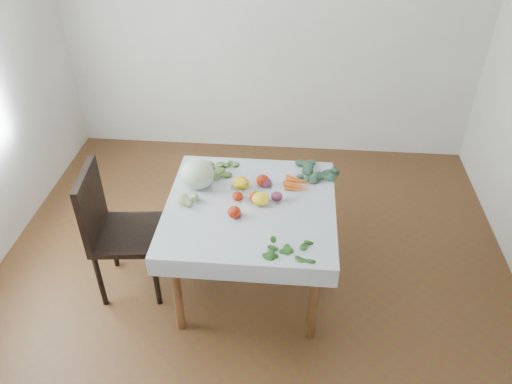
# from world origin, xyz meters

# --- Properties ---
(ground) EXTENTS (4.00, 4.00, 0.00)m
(ground) POSITION_xyz_m (0.00, 0.00, 0.00)
(ground) COLOR #55301B
(back_wall) EXTENTS (4.00, 0.04, 2.70)m
(back_wall) POSITION_xyz_m (0.00, 2.00, 1.35)
(back_wall) COLOR silver
(back_wall) RESTS_ON ground
(table) EXTENTS (1.00, 1.00, 0.75)m
(table) POSITION_xyz_m (0.00, 0.00, 0.65)
(table) COLOR brown
(table) RESTS_ON ground
(tablecloth) EXTENTS (1.12, 1.12, 0.01)m
(tablecloth) POSITION_xyz_m (0.00, 0.00, 0.75)
(tablecloth) COLOR white
(tablecloth) RESTS_ON table
(chair) EXTENTS (0.50, 0.50, 1.01)m
(chair) POSITION_xyz_m (-0.95, -0.08, 0.58)
(chair) COLOR black
(chair) RESTS_ON ground
(cabbage) EXTENTS (0.23, 0.23, 0.21)m
(cabbage) POSITION_xyz_m (-0.38, 0.18, 0.86)
(cabbage) COLOR silver
(cabbage) RESTS_ON tablecloth
(tomato_a) EXTENTS (0.10, 0.10, 0.08)m
(tomato_a) POSITION_xyz_m (0.06, 0.23, 0.80)
(tomato_a) COLOR #AA200B
(tomato_a) RESTS_ON tablecloth
(tomato_b) EXTENTS (0.10, 0.10, 0.06)m
(tomato_b) POSITION_xyz_m (-0.09, 0.04, 0.79)
(tomato_b) COLOR #AA200B
(tomato_b) RESTS_ON tablecloth
(tomato_c) EXTENTS (0.08, 0.08, 0.07)m
(tomato_c) POSITION_xyz_m (0.03, 0.04, 0.79)
(tomato_c) COLOR #AA200B
(tomato_c) RESTS_ON tablecloth
(tomato_d) EXTENTS (0.10, 0.10, 0.08)m
(tomato_d) POSITION_xyz_m (-0.09, -0.13, 0.79)
(tomato_d) COLOR #AA200B
(tomato_d) RESTS_ON tablecloth
(heirloom_back) EXTENTS (0.12, 0.12, 0.08)m
(heirloom_back) POSITION_xyz_m (-0.08, 0.19, 0.80)
(heirloom_back) COLOR yellow
(heirloom_back) RESTS_ON tablecloth
(heirloom_front) EXTENTS (0.15, 0.15, 0.08)m
(heirloom_front) POSITION_xyz_m (0.07, 0.02, 0.80)
(heirloom_front) COLOR yellow
(heirloom_front) RESTS_ON tablecloth
(onion_a) EXTENTS (0.08, 0.08, 0.07)m
(onion_a) POSITION_xyz_m (0.09, 0.22, 0.79)
(onion_a) COLOR #531736
(onion_a) RESTS_ON tablecloth
(onion_b) EXTENTS (0.10, 0.10, 0.07)m
(onion_b) POSITION_xyz_m (0.17, 0.06, 0.79)
(onion_b) COLOR #531736
(onion_b) RESTS_ON tablecloth
(tomatillo_cluster) EXTENTS (0.13, 0.15, 0.05)m
(tomatillo_cluster) POSITION_xyz_m (-0.41, 0.01, 0.78)
(tomatillo_cluster) COLOR #B5CF77
(tomatillo_cluster) RESTS_ON tablecloth
(carrot_bunch) EXTENTS (0.19, 0.20, 0.03)m
(carrot_bunch) POSITION_xyz_m (0.32, 0.24, 0.77)
(carrot_bunch) COLOR orange
(carrot_bunch) RESTS_ON tablecloth
(kale_bunch) EXTENTS (0.31, 0.28, 0.04)m
(kale_bunch) POSITION_xyz_m (0.44, 0.40, 0.78)
(kale_bunch) COLOR #335440
(kale_bunch) RESTS_ON tablecloth
(basil_bunch) EXTENTS (0.27, 0.23, 0.01)m
(basil_bunch) POSITION_xyz_m (0.27, -0.40, 0.76)
(basil_bunch) COLOR #254D18
(basil_bunch) RESTS_ON tablecloth
(dill_bunch) EXTENTS (0.28, 0.22, 0.03)m
(dill_bunch) POSITION_xyz_m (-0.25, 0.37, 0.77)
(dill_bunch) COLOR #507234
(dill_bunch) RESTS_ON tablecloth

